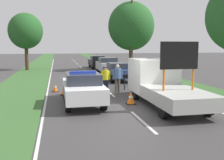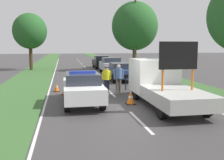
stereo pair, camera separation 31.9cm
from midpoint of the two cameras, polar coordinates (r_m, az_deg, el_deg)
name	(u,v)px [view 2 (the right image)]	position (r m, az deg, el deg)	size (l,w,h in m)	color
ground_plane	(126,107)	(12.22, 3.73, -5.95)	(160.00, 160.00, 0.00)	#3D3A3A
lane_markings	(92,74)	(25.89, -3.97, 1.24)	(7.52, 61.44, 0.01)	silver
grass_verge_left	(39,70)	(31.74, -15.24, 2.18)	(3.46, 120.00, 0.03)	#38602D
grass_verge_right	(131,68)	(32.76, 4.49, 2.59)	(3.46, 120.00, 0.03)	#38602D
police_car	(82,88)	(12.81, -5.75, -1.65)	(1.80, 4.61, 1.63)	white
work_truck	(161,82)	(13.09, 11.34, -0.47)	(2.17, 5.90, 3.01)	white
road_barrier	(106,78)	(16.56, -0.78, 0.49)	(3.23, 0.08, 0.98)	black
police_officer	(107,77)	(15.79, -0.58, 0.60)	(0.57, 0.36, 1.58)	#191E38
pedestrian_civilian	(119,76)	(15.85, 2.02, 0.86)	(0.61, 0.39, 1.71)	brown
traffic_cone_near_police	(85,87)	(16.72, -5.33, -1.43)	(0.36, 0.36, 0.50)	black
traffic_cone_centre_front	(66,89)	(15.43, -9.40, -1.91)	(0.50, 0.50, 0.68)	black
traffic_cone_near_truck	(131,98)	(12.82, 4.79, -3.92)	(0.45, 0.45, 0.62)	black
traffic_cone_behind_barrier	(78,88)	(15.97, -6.81, -1.68)	(0.44, 0.44, 0.61)	black
traffic_cone_lane_edge	(57,87)	(16.61, -11.44, -1.60)	(0.36, 0.36, 0.50)	black
queued_car_hatch_blue	(121,71)	(21.39, 2.33, 1.96)	(1.85, 4.36, 1.44)	navy
queued_car_sedan_silver	(111,65)	(26.98, 0.09, 3.28)	(1.90, 4.14, 1.61)	#B2B2B7
queued_car_sedan_black	(101,62)	(33.04, -2.16, 4.02)	(1.73, 4.59, 1.55)	black
roadside_tree_near_left	(30,31)	(31.64, -17.17, 10.11)	(3.84, 3.84, 6.47)	#42301E
roadside_tree_near_right	(135,26)	(29.73, 5.29, 11.59)	(5.10, 5.10, 7.64)	#42301E
utility_pole	(135,30)	(28.45, 5.38, 10.85)	(1.20, 0.20, 8.75)	#473828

